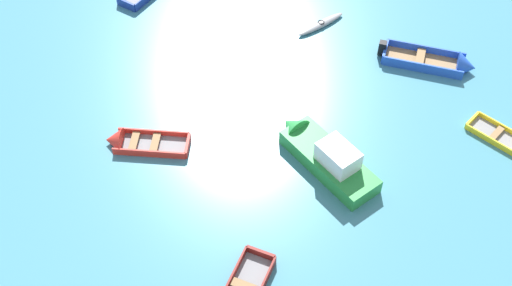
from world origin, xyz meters
The scene contains 4 objects.
rowboat_red_midfield_right centered at (-5.20, 19.52, 0.17)m, with size 3.73×2.21×1.11m.
kayak_grey_outer_right centered at (5.00, 25.21, 0.13)m, with size 2.83×1.60×0.27m.
motor_launch_green_midfield_left centered at (2.48, 16.77, 0.50)m, with size 3.42×5.24×1.82m.
rowboat_blue_far_left centered at (9.77, 20.98, 0.23)m, with size 4.37×3.28×1.27m.
Camera 1 is at (-4.21, 0.44, 21.20)m, focal length 46.34 mm.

